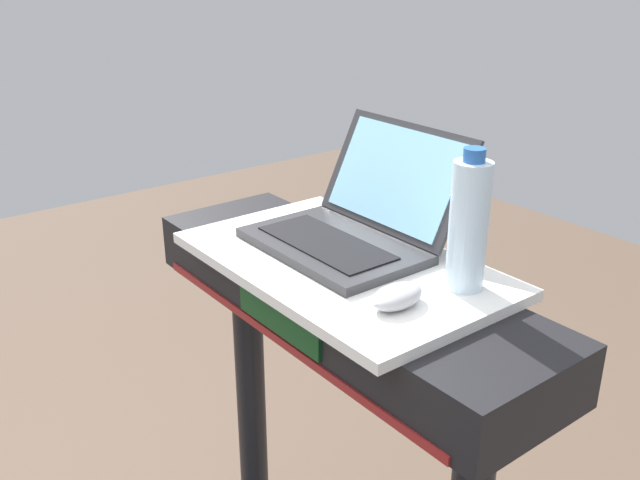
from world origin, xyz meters
name	(u,v)px	position (x,y,z in m)	size (l,w,h in m)	color
desk_board	(342,264)	(0.00, 0.70, 1.17)	(0.61, 0.37, 0.02)	white
laptop	(353,222)	(-0.04, 0.76, 1.22)	(0.34, 0.31, 0.21)	#2D2D30
computer_mouse	(397,296)	(0.20, 0.65, 1.20)	(0.06, 0.10, 0.03)	#B2B2B7
water_bottle	(468,225)	(0.21, 0.79, 1.29)	(0.06, 0.06, 0.24)	silver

